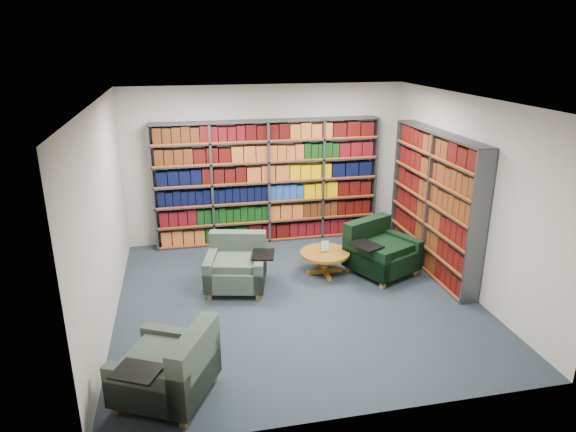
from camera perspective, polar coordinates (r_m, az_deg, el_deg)
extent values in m
cube|color=#1B242D|center=(7.48, 0.97, -9.15)|extent=(5.00, 5.00, 0.01)
cube|color=white|center=(6.63, 1.10, 12.78)|extent=(5.00, 5.00, 0.01)
cube|color=#B9B3A7|center=(9.30, -2.45, 5.80)|extent=(5.00, 0.01, 2.80)
cube|color=#B9B3A7|center=(4.70, 7.96, -8.10)|extent=(5.00, 0.01, 2.80)
cube|color=#B9B3A7|center=(6.84, -19.88, -0.26)|extent=(0.01, 5.00, 2.80)
cube|color=#B9B3A7|center=(7.86, 19.15, 2.25)|extent=(0.01, 5.00, 2.80)
cube|color=#47494F|center=(9.21, -2.25, 3.76)|extent=(4.00, 0.28, 2.20)
cube|color=silver|center=(9.34, -2.39, 3.96)|extent=(4.00, 0.02, 2.20)
cube|color=#D84C0A|center=(9.09, -2.11, 3.55)|extent=(4.00, 0.01, 2.20)
cube|color=#A34C1F|center=(9.50, -2.18, -1.61)|extent=(3.88, 0.21, 0.29)
cube|color=#4F080D|center=(9.37, -2.21, 0.48)|extent=(3.88, 0.21, 0.29)
cube|color=black|center=(9.26, -2.24, 2.63)|extent=(3.88, 0.21, 0.29)
cube|color=black|center=(9.17, -2.27, 4.83)|extent=(3.88, 0.21, 0.29)
cube|color=#481F0B|center=(9.08, -2.30, 7.07)|extent=(3.88, 0.21, 0.29)
cube|color=#481F0B|center=(9.01, -2.33, 9.35)|extent=(3.88, 0.21, 0.29)
cube|color=#47494F|center=(8.36, 15.90, 1.41)|extent=(0.28, 2.50, 2.20)
cube|color=silver|center=(8.42, 16.69, 1.46)|extent=(0.02, 2.50, 2.20)
cube|color=#D84C0A|center=(8.30, 15.10, 1.36)|extent=(0.02, 2.50, 2.20)
cube|color=#390705|center=(8.67, 15.35, -4.40)|extent=(0.21, 2.38, 0.29)
cube|color=#390705|center=(8.54, 15.57, -2.14)|extent=(0.21, 2.38, 0.29)
cube|color=#390705|center=(8.41, 15.78, 0.19)|extent=(0.21, 2.38, 0.29)
cube|color=#390705|center=(8.31, 16.01, 2.58)|extent=(0.21, 2.38, 0.29)
cube|color=#390705|center=(8.22, 16.24, 5.03)|extent=(0.21, 2.38, 0.29)
cube|color=#390705|center=(8.14, 16.48, 7.53)|extent=(0.21, 2.38, 0.29)
cube|color=#0A2330|center=(7.69, -5.78, -6.32)|extent=(1.02, 1.02, 0.30)
cube|color=#0A2330|center=(7.91, -5.54, -4.05)|extent=(0.87, 0.38, 0.68)
cube|color=#0A2330|center=(7.71, -8.46, -5.75)|extent=(0.32, 0.86, 0.45)
cube|color=#0A2330|center=(7.62, -3.09, -5.85)|extent=(0.32, 0.86, 0.45)
cube|color=black|center=(7.48, -2.79, -4.29)|extent=(0.41, 0.48, 0.02)
cube|color=olive|center=(7.52, -8.72, -8.77)|extent=(0.08, 0.08, 0.09)
cube|color=olive|center=(7.44, -3.32, -8.91)|extent=(0.08, 0.08, 0.09)
cube|color=olive|center=(8.14, -7.91, -6.47)|extent=(0.08, 0.08, 0.09)
cube|color=olive|center=(8.06, -2.95, -6.57)|extent=(0.08, 0.08, 0.09)
cube|color=black|center=(8.26, 10.40, -4.60)|extent=(1.20, 1.20, 0.32)
cube|color=black|center=(8.40, 8.73, -2.62)|extent=(0.89, 0.57, 0.72)
cube|color=black|center=(7.97, 8.59, -4.77)|extent=(0.51, 0.87, 0.48)
cube|color=black|center=(8.50, 12.15, -3.45)|extent=(0.51, 0.87, 0.48)
cube|color=black|center=(7.80, 8.69, -3.24)|extent=(0.49, 0.54, 0.02)
cube|color=olive|center=(7.87, 10.47, -7.51)|extent=(0.09, 0.09, 0.10)
cube|color=olive|center=(8.39, 13.88, -6.03)|extent=(0.09, 0.09, 0.10)
cube|color=olive|center=(8.33, 6.72, -5.78)|extent=(0.09, 0.09, 0.10)
cube|color=olive|center=(8.82, 10.17, -4.50)|extent=(0.09, 0.09, 0.10)
cube|color=#0A2330|center=(5.67, -13.44, -16.83)|extent=(1.18, 1.18, 0.31)
cube|color=#0A2330|center=(5.43, -10.29, -15.90)|extent=(0.57, 0.87, 0.70)
cube|color=#0A2330|center=(5.90, -11.80, -14.25)|extent=(0.85, 0.52, 0.47)
cube|color=#0A2330|center=(5.37, -15.42, -18.29)|extent=(0.85, 0.52, 0.47)
cube|color=black|center=(5.21, -16.43, -16.24)|extent=(0.53, 0.49, 0.02)
cube|color=olive|center=(6.20, -14.77, -15.85)|extent=(0.09, 0.09, 0.10)
cube|color=olive|center=(5.71, -18.45, -19.64)|extent=(0.09, 0.09, 0.10)
cube|color=olive|center=(5.92, -8.37, -17.22)|extent=(0.09, 0.09, 0.10)
cube|color=olive|center=(5.41, -11.52, -21.47)|extent=(0.09, 0.09, 0.10)
cylinder|color=brown|center=(8.09, 4.11, -4.14)|extent=(0.78, 0.78, 0.04)
cylinder|color=brown|center=(8.16, 4.08, -5.26)|extent=(0.10, 0.10, 0.31)
cube|color=brown|center=(8.22, 4.06, -6.14)|extent=(0.56, 0.07, 0.05)
cube|color=brown|center=(8.22, 4.06, -6.14)|extent=(0.07, 0.56, 0.05)
cube|color=black|center=(8.08, 4.12, -3.97)|extent=(0.09, 0.04, 0.01)
cube|color=white|center=(8.05, 4.13, -3.37)|extent=(0.12, 0.01, 0.17)
cube|color=#145926|center=(8.06, 4.12, -3.36)|extent=(0.13, 0.00, 0.19)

